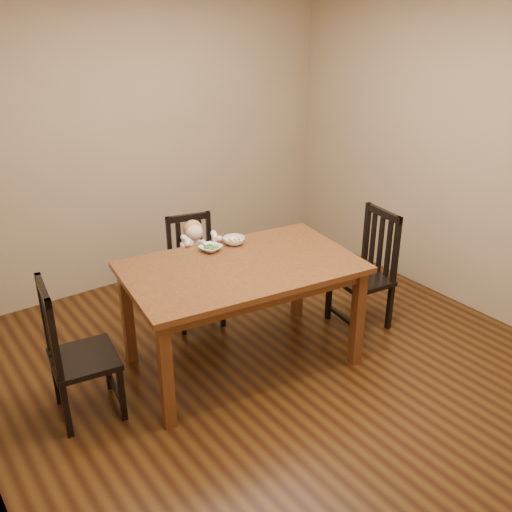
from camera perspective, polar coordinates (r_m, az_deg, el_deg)
room at (r=3.82m, az=1.86°, el=5.90°), size 4.01×4.01×2.71m
dining_table at (r=4.11m, az=-1.45°, el=-2.08°), size 1.77×1.21×0.83m
chair_child at (r=4.84m, az=-6.17°, el=-1.65°), size 0.48×0.47×0.93m
chair_left at (r=3.89m, az=-17.65°, el=-9.28°), size 0.47×0.49×1.00m
chair_right at (r=4.83m, az=10.96°, el=-1.54°), size 0.47×0.48×1.01m
toddler at (r=4.75m, az=-6.07°, el=-0.57°), size 0.35×0.40×0.48m
bowl_peas at (r=4.29m, az=-4.56°, el=0.79°), size 0.20×0.20×0.04m
bowl_veg at (r=4.40m, az=-2.22°, el=1.54°), size 0.18×0.18×0.05m
fork at (r=4.25m, az=-4.96°, el=0.89°), size 0.07×0.11×0.05m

